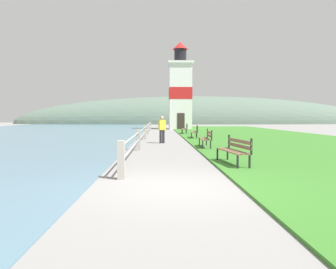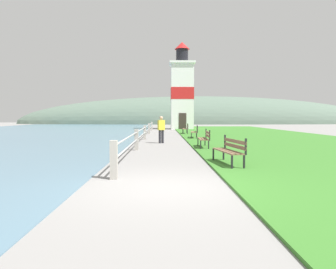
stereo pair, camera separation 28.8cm
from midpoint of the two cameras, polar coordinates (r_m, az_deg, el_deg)
ground_plane at (r=7.38m, az=0.18°, el=-9.22°), size 160.00×160.00×0.00m
grass_verge at (r=25.74m, az=15.66°, el=-0.42°), size 12.00×51.96×0.06m
seawall_railing at (r=22.48m, az=-4.41°, el=0.62°), size 0.18×28.62×0.98m
park_bench_near at (r=10.75m, az=10.81°, el=-2.46°), size 0.72×2.02×0.94m
park_bench_midway at (r=16.40m, az=6.22°, el=-0.50°), size 0.55×1.96×0.94m
park_bench_far at (r=23.54m, az=4.40°, el=0.61°), size 0.64×1.94×0.94m
park_bench_by_lighthouse at (r=29.44m, az=2.73°, el=1.12°), size 0.54×1.70×0.94m
lighthouse at (r=41.07m, az=1.94°, el=7.46°), size 3.14×3.14×10.76m
person_strolling at (r=19.35m, az=-1.47°, el=1.05°), size 0.44×0.34×1.61m
distant_hillside at (r=72.33m, az=4.90°, el=1.89°), size 80.00×16.00×12.00m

